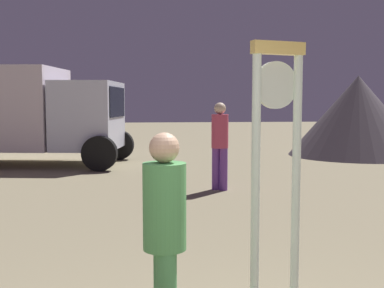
{
  "coord_description": "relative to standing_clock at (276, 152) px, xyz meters",
  "views": [
    {
      "loc": [
        -0.43,
        -1.82,
        1.74
      ],
      "look_at": [
        0.26,
        4.36,
        1.2
      ],
      "focal_mm": 44.65,
      "sensor_mm": 36.0,
      "label": 1
    }
  ],
  "objects": [
    {
      "name": "standing_clock",
      "position": [
        0.0,
        0.0,
        0.0
      ],
      "size": [
        0.46,
        0.19,
        2.22
      ],
      "color": "white",
      "rests_on": "ground_plane"
    },
    {
      "name": "person_near_clock",
      "position": [
        -0.92,
        -0.51,
        -0.49
      ],
      "size": [
        0.3,
        0.3,
        1.54
      ],
      "color": "#4E9858",
      "rests_on": "ground_plane"
    },
    {
      "name": "person_distant",
      "position": [
        0.51,
        5.61,
        -0.38
      ],
      "size": [
        0.33,
        0.33,
        1.74
      ],
      "color": "#703E99",
      "rests_on": "ground_plane"
    },
    {
      "name": "dome_tent",
      "position": [
        6.04,
        11.22,
        -0.04
      ],
      "size": [
        4.41,
        4.41,
        2.61
      ],
      "color": "#473F46",
      "rests_on": "ground_plane"
    }
  ]
}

